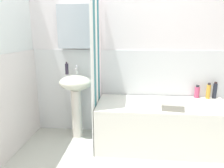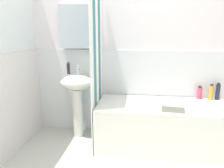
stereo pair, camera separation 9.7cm
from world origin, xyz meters
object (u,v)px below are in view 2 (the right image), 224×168
Objects in this scene: conditioner_bottle at (218,92)px; towel_folded at (173,107)px; sink at (77,92)px; soap_dispenser at (68,68)px; shampoo_bottle at (199,93)px; bathtub at (162,126)px; lotion_bottle at (211,92)px.

conditioner_bottle is 0.93× the size of towel_folded.
towel_folded is at bearing -15.63° from sink.
soap_dispenser is at bearing 162.93° from towel_folded.
shampoo_bottle is 0.72× the size of towel_folded.
sink is 3.89× the size of conditioner_bottle.
lotion_bottle is (0.62, 0.27, 0.39)m from bathtub.
shampoo_bottle is (0.49, 0.29, 0.37)m from bathtub.
towel_folded reaches higher than bathtub.
shampoo_bottle is (-0.23, 0.01, -0.03)m from conditioner_bottle.
conditioner_bottle is 0.23m from shampoo_bottle.
soap_dispenser reaches higher than shampoo_bottle.
towel_folded is at bearing -130.50° from shampoo_bottle.
sink reaches higher than conditioner_bottle.
towel_folded is (-0.41, -0.48, -0.05)m from shampoo_bottle.
soap_dispenser is 0.98× the size of shampoo_bottle.
lotion_bottle is (1.77, 0.11, 0.03)m from sink.
sink is at bearing -175.11° from shampoo_bottle.
shampoo_bottle is 0.64m from towel_folded.
soap_dispenser reaches higher than sink.
sink is at bearing 164.37° from towel_folded.
sink is 5.09× the size of soap_dispenser.
bathtub is at bearing -157.94° from conditioner_bottle.
bathtub is at bearing 112.50° from towel_folded.
lotion_bottle is 0.71m from towel_folded.
conditioner_bottle is 1.06× the size of lotion_bottle.
bathtub is at bearing -156.79° from lotion_bottle.
sink is 3.60× the size of towel_folded.
conditioner_bottle is (0.71, 0.29, 0.39)m from bathtub.
conditioner_bottle is 0.80m from towel_folded.
shampoo_bottle reaches higher than towel_folded.
conditioner_bottle reaches higher than towel_folded.
shampoo_bottle is at bearing 49.50° from towel_folded.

